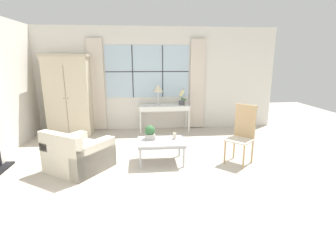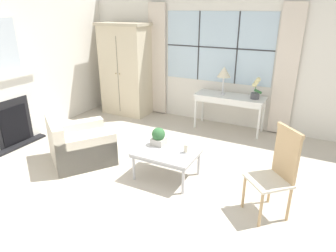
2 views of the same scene
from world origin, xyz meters
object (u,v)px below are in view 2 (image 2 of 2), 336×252
coffee_table (167,153)px  pillar_candle (186,149)px  potted_orchid (256,90)px  table_lamp (224,72)px  armchair_upholstered (80,146)px  console_table (230,100)px  side_chair_wooden (278,168)px  potted_plant_small (159,137)px  armoire (126,70)px  fireplace (7,106)px

coffee_table → pillar_candle: 0.30m
pillar_candle → potted_orchid: bearing=77.8°
table_lamp → armchair_upholstered: bearing=-123.3°
table_lamp → console_table: bearing=-2.3°
table_lamp → side_chair_wooden: (1.45, -2.41, -0.56)m
potted_orchid → armchair_upholstered: size_ratio=0.33×
armchair_upholstered → pillar_candle: 1.82m
armchair_upholstered → side_chair_wooden: 3.09m
armchair_upholstered → potted_orchid: bearing=47.4°
potted_plant_small → pillar_candle: size_ratio=1.95×
table_lamp → coffee_table: table_lamp is taller
armoire → side_chair_wooden: 4.46m
coffee_table → armoire: bearing=135.0°
potted_plant_small → table_lamp: bearing=81.8°
fireplace → armchair_upholstered: bearing=3.1°
fireplace → armchair_upholstered: 1.64m
armoire → potted_plant_small: 2.94m
table_lamp → pillar_candle: table_lamp is taller
console_table → potted_orchid: size_ratio=3.29×
coffee_table → potted_plant_small: 0.30m
table_lamp → armoire: bearing=-178.6°
fireplace → table_lamp: bearing=38.7°
table_lamp → side_chair_wooden: table_lamp is taller
armchair_upholstered → side_chair_wooden: bearing=0.9°
armoire → table_lamp: armoire is taller
fireplace → side_chair_wooden: bearing=1.7°
side_chair_wooden → console_table: bearing=118.2°
armoire → console_table: size_ratio=1.49×
potted_orchid → side_chair_wooden: (0.80, -2.41, -0.28)m
pillar_candle → side_chair_wooden: bearing=-9.4°
armchair_upholstered → potted_plant_small: 1.38m
potted_orchid → potted_plant_small: 2.37m
potted_orchid → pillar_candle: potted_orchid is taller
potted_orchid → pillar_candle: bearing=-102.2°
console_table → potted_plant_small: (-0.47, -2.13, -0.08)m
armchair_upholstered → console_table: bearing=54.1°
potted_plant_small → armoire: bearing=134.0°
console_table → coffee_table: console_table is taller
potted_orchid → potted_plant_small: bearing=-114.0°
console_table → potted_plant_small: size_ratio=5.05×
potted_plant_small → potted_orchid: bearing=66.0°
armoire → coffee_table: (2.22, -2.22, -0.65)m
table_lamp → pillar_candle: 2.31m
coffee_table → console_table: bearing=83.4°
fireplace → potted_orchid: size_ratio=5.36×
armoire → console_table: 2.51m
console_table → side_chair_wooden: size_ratio=1.24×
armchair_upholstered → pillar_candle: bearing=8.4°
coffee_table → potted_plant_small: bearing=147.9°
potted_orchid → pillar_candle: size_ratio=3.00×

